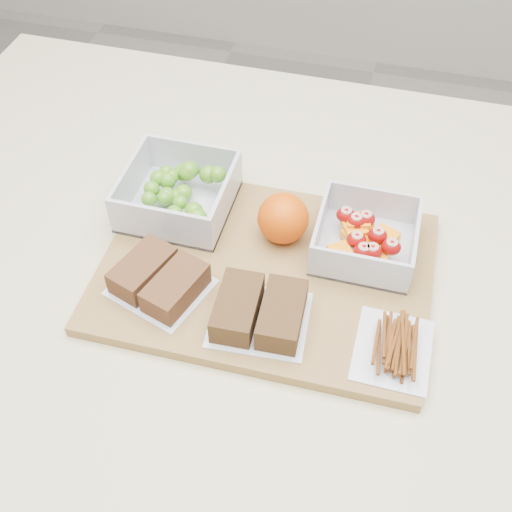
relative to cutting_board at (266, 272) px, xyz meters
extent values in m
plane|color=gray|center=(0.00, 0.02, -0.91)|extent=(4.00, 4.00, 0.00)
cube|color=beige|center=(0.00, 0.02, -0.46)|extent=(1.20, 0.90, 0.90)
cube|color=olive|center=(0.00, 0.00, 0.00)|extent=(0.42, 0.31, 0.02)
cube|color=silver|center=(-0.14, 0.08, 0.01)|extent=(0.14, 0.14, 0.01)
cube|color=silver|center=(-0.14, 0.15, 0.04)|extent=(0.14, 0.01, 0.06)
cube|color=silver|center=(-0.14, 0.01, 0.04)|extent=(0.14, 0.01, 0.06)
cube|color=silver|center=(-0.08, 0.08, 0.04)|extent=(0.01, 0.13, 0.06)
cube|color=silver|center=(-0.21, 0.08, 0.04)|extent=(0.01, 0.13, 0.06)
sphere|color=#4F901D|center=(-0.16, 0.07, 0.03)|extent=(0.03, 0.03, 0.03)
sphere|color=#4F901D|center=(-0.18, 0.07, 0.04)|extent=(0.02, 0.02, 0.02)
sphere|color=#4F901D|center=(-0.14, 0.11, 0.04)|extent=(0.02, 0.02, 0.02)
sphere|color=#4F901D|center=(-0.14, 0.08, 0.03)|extent=(0.02, 0.02, 0.02)
sphere|color=#4F901D|center=(-0.18, 0.09, 0.04)|extent=(0.02, 0.02, 0.02)
sphere|color=#4F901D|center=(-0.15, 0.07, 0.03)|extent=(0.02, 0.02, 0.02)
sphere|color=#4F901D|center=(-0.17, 0.10, 0.04)|extent=(0.02, 0.02, 0.02)
sphere|color=#4F901D|center=(-0.10, 0.03, 0.05)|extent=(0.03, 0.03, 0.03)
sphere|color=#4F901D|center=(-0.11, 0.12, 0.04)|extent=(0.03, 0.03, 0.03)
sphere|color=#4F901D|center=(-0.14, 0.11, 0.05)|extent=(0.03, 0.03, 0.03)
sphere|color=#4F901D|center=(-0.17, 0.05, 0.04)|extent=(0.02, 0.02, 0.02)
sphere|color=#4F901D|center=(-0.10, 0.12, 0.05)|extent=(0.02, 0.02, 0.02)
sphere|color=#4F901D|center=(-0.13, 0.04, 0.04)|extent=(0.02, 0.02, 0.02)
sphere|color=#4F901D|center=(-0.14, 0.12, 0.04)|extent=(0.02, 0.02, 0.02)
sphere|color=#4F901D|center=(-0.16, 0.09, 0.04)|extent=(0.02, 0.02, 0.02)
sphere|color=#4F901D|center=(-0.14, 0.12, 0.04)|extent=(0.02, 0.02, 0.02)
sphere|color=#4F901D|center=(-0.11, 0.04, 0.05)|extent=(0.03, 0.03, 0.03)
sphere|color=#4F901D|center=(-0.10, 0.04, 0.03)|extent=(0.02, 0.02, 0.02)
sphere|color=#4F901D|center=(-0.16, 0.10, 0.04)|extent=(0.02, 0.02, 0.02)
sphere|color=#4F901D|center=(-0.16, 0.06, 0.04)|extent=(0.02, 0.02, 0.02)
sphere|color=#4F901D|center=(-0.15, 0.12, 0.04)|extent=(0.03, 0.03, 0.03)
sphere|color=#4F901D|center=(-0.13, 0.05, 0.04)|extent=(0.02, 0.02, 0.02)
cube|color=silver|center=(0.12, 0.06, 0.01)|extent=(0.13, 0.13, 0.00)
cube|color=silver|center=(0.12, 0.12, 0.03)|extent=(0.13, 0.00, 0.05)
cube|color=silver|center=(0.12, 0.00, 0.03)|extent=(0.13, 0.00, 0.05)
cube|color=silver|center=(0.18, 0.06, 0.03)|extent=(0.00, 0.12, 0.05)
cube|color=silver|center=(0.06, 0.06, 0.03)|extent=(0.00, 0.12, 0.05)
cube|color=orange|center=(0.12, 0.04, 0.02)|extent=(0.04, 0.04, 0.01)
cube|color=orange|center=(0.11, 0.09, 0.03)|extent=(0.05, 0.05, 0.01)
cube|color=orange|center=(0.13, 0.07, 0.02)|extent=(0.04, 0.05, 0.01)
cube|color=orange|center=(0.14, 0.08, 0.02)|extent=(0.04, 0.05, 0.01)
cube|color=orange|center=(0.10, 0.08, 0.03)|extent=(0.04, 0.04, 0.01)
cube|color=orange|center=(0.10, 0.09, 0.04)|extent=(0.04, 0.03, 0.01)
cube|color=orange|center=(0.09, 0.03, 0.03)|extent=(0.04, 0.04, 0.01)
cube|color=orange|center=(0.13, 0.04, 0.03)|extent=(0.04, 0.04, 0.01)
cube|color=orange|center=(0.10, 0.07, 0.02)|extent=(0.04, 0.04, 0.01)
ellipsoid|color=#9B0C07|center=(0.13, 0.06, 0.04)|extent=(0.03, 0.02, 0.02)
ellipsoid|color=#9B0C07|center=(0.13, 0.04, 0.04)|extent=(0.03, 0.02, 0.02)
ellipsoid|color=#9B0C07|center=(0.09, 0.09, 0.04)|extent=(0.03, 0.02, 0.02)
ellipsoid|color=#9B0C07|center=(0.15, 0.05, 0.04)|extent=(0.03, 0.02, 0.02)
ellipsoid|color=#9B0C07|center=(0.10, 0.08, 0.04)|extent=(0.03, 0.02, 0.02)
ellipsoid|color=#9B0C07|center=(0.12, 0.03, 0.04)|extent=(0.03, 0.02, 0.02)
ellipsoid|color=#9B0C07|center=(0.11, 0.05, 0.04)|extent=(0.03, 0.02, 0.02)
ellipsoid|color=#9B0C07|center=(0.11, 0.09, 0.04)|extent=(0.03, 0.02, 0.02)
sphere|color=#E75105|center=(0.01, 0.06, 0.04)|extent=(0.07, 0.07, 0.07)
cube|color=silver|center=(-0.12, -0.07, 0.01)|extent=(0.14, 0.13, 0.00)
cube|color=brown|center=(-0.14, -0.06, 0.03)|extent=(0.07, 0.10, 0.03)
cube|color=brown|center=(-0.09, -0.07, 0.03)|extent=(0.07, 0.10, 0.03)
cube|color=silver|center=(0.01, -0.08, 0.01)|extent=(0.12, 0.11, 0.00)
cube|color=#4F341B|center=(-0.01, -0.08, 0.03)|extent=(0.05, 0.09, 0.03)
cube|color=#4F341B|center=(0.04, -0.08, 0.03)|extent=(0.05, 0.09, 0.03)
cube|color=silver|center=(0.17, -0.08, 0.01)|extent=(0.09, 0.11, 0.00)
camera|label=1|loc=(0.12, -0.52, 0.64)|focal=45.00mm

